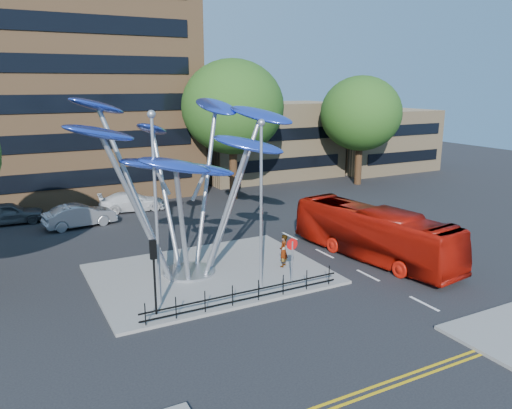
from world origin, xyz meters
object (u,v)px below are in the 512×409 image
traffic_light_island (154,261)px  parked_car_mid (80,216)px  tree_far (361,114)px  parked_car_left (8,213)px  street_lamp_left (155,193)px  no_entry_sign_island (292,254)px  pedestrian (283,251)px  street_lamp_right (261,190)px  leaf_sculpture (182,147)px  parked_car_right (132,202)px  red_bus (374,233)px  tree_right (233,107)px

traffic_light_island → parked_car_mid: size_ratio=0.69×
tree_far → parked_car_left: tree_far is taller
street_lamp_left → traffic_light_island: street_lamp_left is taller
no_entry_sign_island → pedestrian: size_ratio=1.34×
street_lamp_right → parked_car_left: size_ratio=1.73×
leaf_sculpture → street_lamp_left: (-2.43, -3.18, -1.52)m
street_lamp_left → parked_car_mid: 16.18m
parked_car_left → leaf_sculpture: bearing=-150.4°
street_lamp_right → parked_car_left: 22.30m
parked_car_left → pedestrian: bearing=-140.6°
parked_car_mid → parked_car_right: (4.50, 2.83, -0.06)m
leaf_sculpture → red_bus: (10.57, -2.70, -5.34)m
tree_far → no_entry_sign_island: (-20.00, -19.48, -5.29)m
tree_right → street_lamp_left: size_ratio=1.38×
traffic_light_island → no_entry_sign_island: 7.05m
traffic_light_island → red_bus: bearing=6.2°
leaf_sculpture → traffic_light_island: leaf_sculpture is taller
red_bus → parked_car_mid: (-14.12, 15.01, -0.71)m
tree_right → parked_car_mid: (-13.62, -3.01, -7.22)m
tree_right → parked_car_left: tree_right is taller
tree_far → street_lamp_right: bearing=-138.5°
tree_right → street_lamp_right: tree_right is taller
tree_right → pedestrian: size_ratio=6.64×
red_bus → pedestrian: 5.63m
street_lamp_left → parked_car_left: street_lamp_left is taller
tree_right → street_lamp_right: 20.64m
street_lamp_left → tree_far: bearing=34.9°
red_bus → parked_car_right: 20.29m
tree_right → red_bus: size_ratio=1.10×
tree_far → parked_car_left: (-32.12, 0.14, -6.29)m
street_lamp_right → parked_car_right: bearing=94.9°
leaf_sculpture → no_entry_sign_island: (4.07, -4.16, -5.06)m
tree_right → tree_far: bearing=0.0°
street_lamp_left → pedestrian: street_lamp_left is taller
parked_car_right → pedestrian: bearing=-160.4°
no_entry_sign_island → pedestrian: no_entry_sign_island is taller
no_entry_sign_island → parked_car_right: no_entry_sign_island is taller
traffic_light_island → no_entry_sign_island: bearing=0.1°
parked_car_right → red_bus: bearing=-145.8°
pedestrian → parked_car_left: bearing=-93.9°
red_bus → parked_car_left: bearing=127.7°
street_lamp_left → parked_car_right: bearing=79.5°
tree_right → red_bus: tree_right is taller
tree_far → pedestrian: 26.24m
leaf_sculpture → tree_right: bearing=56.7°
leaf_sculpture → parked_car_mid: leaf_sculpture is taller
tree_right → traffic_light_island: (-13.00, -19.50, -5.42)m
leaf_sculpture → red_bus: bearing=-14.3°
street_lamp_left → parked_car_mid: size_ratio=1.77×
street_lamp_left → parked_car_mid: street_lamp_left is taller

